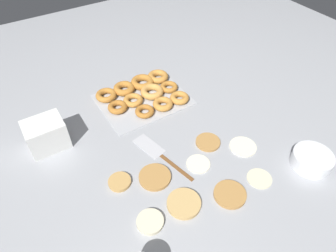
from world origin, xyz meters
TOP-DOWN VIEW (x-y plane):
  - ground_plane at (0.00, 0.00)m, footprint 3.00×3.00m
  - pancake_0 at (0.26, -0.00)m, footprint 0.08×0.08m
  - pancake_1 at (-0.03, 0.08)m, footprint 0.09×0.09m
  - pancake_2 at (0.14, 0.05)m, footprint 0.11×0.11m
  - pancake_3 at (-0.17, 0.25)m, footprint 0.09×0.09m
  - pancake_4 at (0.24, 0.19)m, footprint 0.09×0.09m
  - pancake_5 at (0.11, 0.19)m, footprint 0.11×0.11m
  - pancake_6 at (-0.04, 0.24)m, footprint 0.11×0.11m
  - pancake_7 at (-0.22, 0.10)m, footprint 0.11×0.11m
  - pancake_8 at (-0.12, 0.01)m, footprint 0.10×0.10m
  - donut_tray at (-0.05, -0.38)m, footprint 0.39×0.31m
  - batter_bowl at (-0.38, 0.30)m, footprint 0.14×0.14m
  - container_stack at (0.41, -0.31)m, footprint 0.14×0.12m
  - spatula at (0.08, -0.06)m, footprint 0.10×0.30m

SIDE VIEW (x-z plane):
  - ground_plane at x=0.00m, z-range 0.00..0.00m
  - spatula at x=0.08m, z-range 0.00..0.01m
  - pancake_3 at x=-0.17m, z-range 0.00..0.01m
  - pancake_1 at x=-0.03m, z-range 0.00..0.01m
  - pancake_7 at x=-0.22m, z-range 0.00..0.01m
  - pancake_8 at x=-0.12m, z-range 0.00..0.01m
  - pancake_2 at x=0.14m, z-range 0.00..0.01m
  - pancake_6 at x=-0.04m, z-range 0.00..0.01m
  - pancake_0 at x=0.26m, z-range 0.00..0.01m
  - pancake_5 at x=0.11m, z-range 0.00..0.02m
  - pancake_4 at x=0.24m, z-range 0.00..0.02m
  - donut_tray at x=-0.05m, z-range 0.00..0.04m
  - batter_bowl at x=-0.38m, z-range 0.00..0.05m
  - container_stack at x=0.41m, z-range 0.00..0.12m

